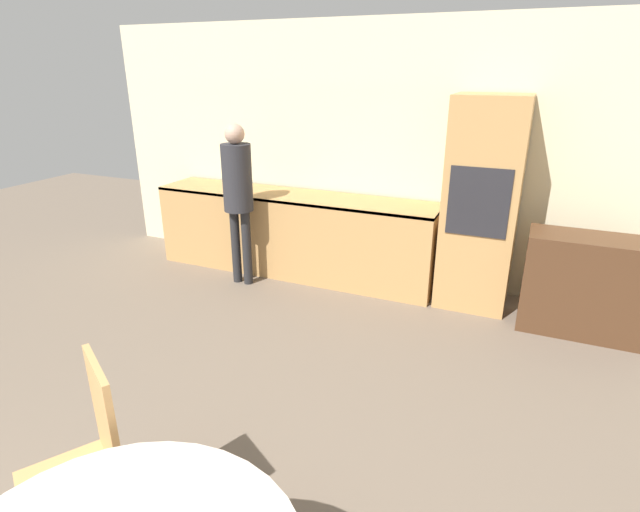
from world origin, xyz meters
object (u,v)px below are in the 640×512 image
Objects in this scene: chair_far_left at (90,456)px; person_standing at (238,187)px; sideboard at (589,286)px; oven_unit at (481,205)px.

person_standing reaches higher than chair_far_left.
sideboard is 3.31m from person_standing.
person_standing is at bearing -175.24° from sideboard.
oven_unit is 3.67m from chair_far_left.
oven_unit is at bearing 166.86° from sideboard.
chair_far_left is (-1.21, -3.44, -0.42)m from oven_unit.
person_standing is at bearing 141.44° from chair_far_left.
oven_unit reaches higher than person_standing.
person_standing is (-1.07, 2.95, 0.48)m from chair_far_left.
person_standing reaches higher than sideboard.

